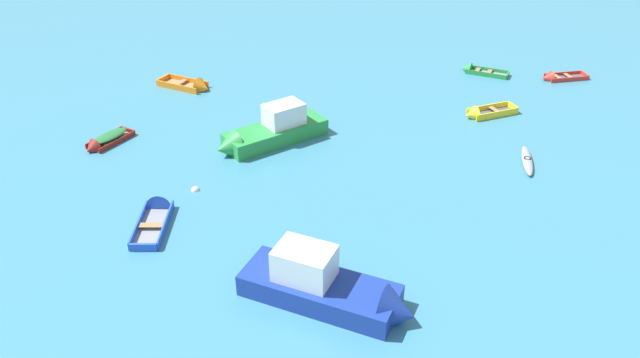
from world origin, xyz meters
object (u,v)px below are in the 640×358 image
(kayak_grey_back_row_right, at_px, (527,160))
(mooring_buoy_trailing, at_px, (195,190))
(rowboat_blue_back_row_center, at_px, (157,211))
(rowboat_green_far_left, at_px, (475,71))
(motor_launch_deep_blue_far_back, at_px, (331,288))
(motor_launch_green_center, at_px, (268,132))
(rowboat_maroon_near_camera, at_px, (103,142))
(rowboat_orange_foreground_center, at_px, (195,87))
(rowboat_red_cluster_inner, at_px, (554,78))
(rowboat_yellow_cluster_outer, at_px, (481,114))

(kayak_grey_back_row_right, relative_size, mooring_buoy_trailing, 8.21)
(rowboat_blue_back_row_center, relative_size, mooring_buoy_trailing, 10.02)
(rowboat_blue_back_row_center, bearing_deg, rowboat_green_far_left, 39.18)
(motor_launch_deep_blue_far_back, distance_m, mooring_buoy_trailing, 9.95)
(rowboat_blue_back_row_center, bearing_deg, motor_launch_green_center, 52.14)
(rowboat_maroon_near_camera, bearing_deg, motor_launch_deep_blue_far_back, -50.37)
(rowboat_maroon_near_camera, xyz_separation_m, rowboat_orange_foreground_center, (4.14, 7.32, -0.04))
(kayak_grey_back_row_right, relative_size, rowboat_green_far_left, 0.99)
(rowboat_red_cluster_inner, bearing_deg, mooring_buoy_trailing, -151.98)
(rowboat_red_cluster_inner, relative_size, rowboat_green_far_left, 1.01)
(rowboat_red_cluster_inner, height_order, rowboat_green_far_left, rowboat_red_cluster_inner)
(motor_launch_green_center, relative_size, motor_launch_deep_blue_far_back, 0.96)
(motor_launch_green_center, xyz_separation_m, rowboat_orange_foreground_center, (-4.62, 7.73, -0.46))
(motor_launch_green_center, xyz_separation_m, rowboat_green_far_left, (14.02, 9.08, -0.51))
(rowboat_blue_back_row_center, xyz_separation_m, rowboat_yellow_cluster_outer, (17.29, 8.67, 0.01))
(rowboat_yellow_cluster_outer, bearing_deg, rowboat_blue_back_row_center, -153.36)
(motor_launch_green_center, relative_size, rowboat_maroon_near_camera, 2.16)
(rowboat_blue_back_row_center, bearing_deg, mooring_buoy_trailing, 52.21)
(rowboat_maroon_near_camera, relative_size, rowboat_green_far_left, 0.92)
(motor_launch_green_center, relative_size, rowboat_orange_foreground_center, 1.70)
(rowboat_blue_back_row_center, relative_size, kayak_grey_back_row_right, 1.22)
(rowboat_red_cluster_inner, distance_m, rowboat_yellow_cluster_outer, 8.33)
(motor_launch_deep_blue_far_back, xyz_separation_m, mooring_buoy_trailing, (-5.60, 8.19, -0.68))
(rowboat_maroon_near_camera, relative_size, kayak_grey_back_row_right, 0.94)
(rowboat_maroon_near_camera, distance_m, rowboat_blue_back_row_center, 7.79)
(rowboat_blue_back_row_center, distance_m, rowboat_orange_foreground_center, 14.14)
(rowboat_maroon_near_camera, xyz_separation_m, mooring_buoy_trailing, (5.25, -4.91, -0.22))
(rowboat_maroon_near_camera, relative_size, rowboat_orange_foreground_center, 0.79)
(rowboat_red_cluster_inner, xyz_separation_m, rowboat_green_far_left, (-4.84, 1.68, 0.01))
(rowboat_maroon_near_camera, height_order, motor_launch_deep_blue_far_back, motor_launch_deep_blue_far_back)
(rowboat_maroon_near_camera, distance_m, kayak_grey_back_row_right, 22.05)
(rowboat_orange_foreground_center, height_order, mooring_buoy_trailing, rowboat_orange_foreground_center)
(rowboat_blue_back_row_center, height_order, rowboat_red_cluster_inner, rowboat_blue_back_row_center)
(rowboat_orange_foreground_center, bearing_deg, motor_launch_green_center, -59.13)
(rowboat_red_cluster_inner, xyz_separation_m, rowboat_orange_foreground_center, (-23.49, 0.33, 0.05))
(rowboat_red_cluster_inner, xyz_separation_m, kayak_grey_back_row_right, (-5.88, -10.66, 0.01))
(rowboat_maroon_near_camera, distance_m, rowboat_yellow_cluster_outer, 21.15)
(motor_launch_green_center, distance_m, rowboat_maroon_near_camera, 8.78)
(rowboat_green_far_left, bearing_deg, rowboat_maroon_near_camera, -159.14)
(rowboat_blue_back_row_center, relative_size, rowboat_orange_foreground_center, 1.03)
(rowboat_orange_foreground_center, relative_size, kayak_grey_back_row_right, 1.19)
(rowboat_orange_foreground_center, distance_m, motor_launch_deep_blue_far_back, 21.51)
(motor_launch_green_center, height_order, rowboat_red_cluster_inner, motor_launch_green_center)
(motor_launch_green_center, bearing_deg, rowboat_red_cluster_inner, 21.41)
(kayak_grey_back_row_right, bearing_deg, rowboat_green_far_left, 85.18)
(rowboat_maroon_near_camera, height_order, rowboat_green_far_left, rowboat_maroon_near_camera)
(rowboat_blue_back_row_center, distance_m, rowboat_green_far_left, 24.52)
(rowboat_maroon_near_camera, height_order, rowboat_red_cluster_inner, rowboat_maroon_near_camera)
(motor_launch_deep_blue_far_back, bearing_deg, mooring_buoy_trailing, 124.38)
(rowboat_green_far_left, bearing_deg, rowboat_yellow_cluster_outer, -104.12)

